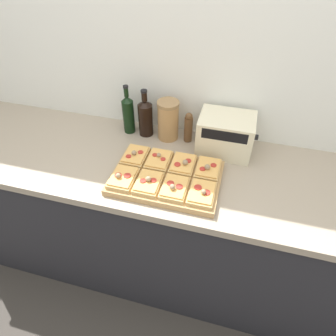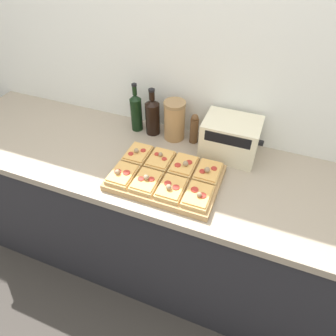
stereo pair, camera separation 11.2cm
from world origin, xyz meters
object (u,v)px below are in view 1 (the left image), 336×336
olive_oil_bottle (128,114)px  pepper_mill (188,127)px  cutting_board (166,178)px  grain_jar_tall (168,120)px  wine_bottle (145,117)px  toaster_oven (225,134)px

olive_oil_bottle → pepper_mill: bearing=0.0°
cutting_board → grain_jar_tall: (-0.08, 0.34, 0.10)m
olive_oil_bottle → grain_jar_tall: olive_oil_bottle is taller
cutting_board → pepper_mill: size_ratio=2.92×
olive_oil_bottle → wine_bottle: bearing=0.0°
wine_bottle → grain_jar_tall: wine_bottle is taller
olive_oil_bottle → wine_bottle: olive_oil_bottle is taller
olive_oil_bottle → wine_bottle: 0.10m
cutting_board → wine_bottle: wine_bottle is taller
olive_oil_bottle → toaster_oven: bearing=-3.6°
olive_oil_bottle → cutting_board: bearing=-47.5°
cutting_board → pepper_mill: pepper_mill is taller
pepper_mill → olive_oil_bottle: bearing=-180.0°
cutting_board → wine_bottle: bearing=122.0°
toaster_oven → olive_oil_bottle: bearing=176.4°
grain_jar_tall → toaster_oven: bearing=-6.3°
grain_jar_tall → pepper_mill: size_ratio=1.28×
pepper_mill → toaster_oven: bearing=-9.7°
wine_bottle → toaster_oven: 0.44m
wine_bottle → toaster_oven: bearing=-4.5°
cutting_board → toaster_oven: toaster_oven is taller
wine_bottle → toaster_oven: (0.44, -0.03, -0.01)m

